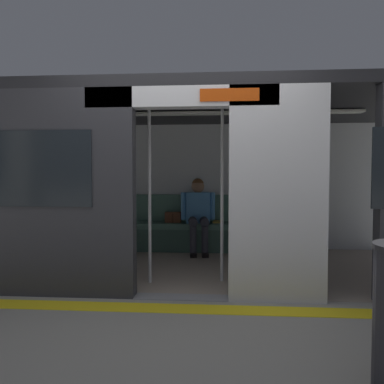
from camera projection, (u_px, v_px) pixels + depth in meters
ground_plane at (181, 298)px, 3.66m from camera, size 60.00×60.00×0.00m
platform_edge_strip at (178, 308)px, 3.36m from camera, size 8.00×0.24×0.01m
train_car at (186, 157)px, 4.82m from camera, size 6.40×2.80×2.21m
bench_seat at (196, 230)px, 5.92m from camera, size 2.68×0.44×0.46m
person_seated at (198, 210)px, 5.85m from camera, size 0.55×0.70×1.19m
handbag at (173, 217)px, 6.01m from camera, size 0.26×0.15×0.17m
book at (218, 222)px, 5.98m from camera, size 0.16×0.23×0.03m
grab_pole_door at (150, 193)px, 4.12m from camera, size 0.04×0.04×2.07m
grab_pole_far at (222, 192)px, 4.19m from camera, size 0.04×0.04×2.07m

